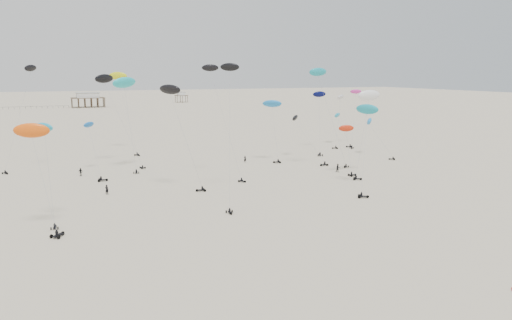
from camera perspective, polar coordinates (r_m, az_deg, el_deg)
name	(u,v)px	position (r m, az deg, el deg)	size (l,w,h in m)	color
ground_plane	(146,131)	(199.37, -12.50, 3.20)	(900.00, 900.00, 0.00)	beige
pavilion_main	(88,101)	(346.38, -18.64, 6.43)	(21.00, 13.00, 9.80)	brown
pavilion_small	(181,98)	(387.23, -8.53, 7.06)	(9.00, 7.00, 8.00)	brown
pier_fence	(0,108)	(346.79, -27.24, 5.27)	(80.20, 0.20, 1.50)	black
rig_0	(24,94)	(127.20, -24.96, 6.90)	(9.48, 6.31, 24.72)	black
rig_1	(47,155)	(80.43, -22.75, 0.52)	(3.34, 6.18, 15.66)	black
rig_2	(341,124)	(160.12, 9.67, 4.05)	(4.08, 10.89, 11.27)	black
rig_3	(230,107)	(88.69, -3.01, 6.06)	(7.28, 15.06, 26.23)	black
rig_4	(366,127)	(99.80, 12.49, 3.70)	(9.13, 11.62, 17.63)	black
rig_5	(319,112)	(147.77, 7.26, 5.51)	(10.06, 15.32, 20.91)	black
rig_6	(120,86)	(150.90, -15.23, 8.18)	(6.35, 16.38, 24.43)	black
rig_7	(94,148)	(117.41, -17.99, 1.37)	(3.95, 16.83, 17.02)	black
rig_8	(108,88)	(128.38, -16.57, 7.94)	(10.43, 12.75, 23.59)	black
rig_9	(273,115)	(127.23, 1.97, 5.21)	(5.38, 5.62, 16.19)	black
rig_10	(304,132)	(131.75, 5.51, 3.22)	(3.89, 17.70, 17.35)	black
rig_11	(348,145)	(113.70, 10.51, 1.74)	(3.72, 4.85, 11.27)	black
rig_12	(322,86)	(119.57, 7.55, 8.44)	(10.36, 4.43, 24.09)	black
rig_13	(176,109)	(96.14, -9.12, 5.78)	(8.35, 5.61, 20.86)	black
rig_14	(367,105)	(112.84, 12.62, 6.21)	(9.22, 6.34, 19.23)	black
rig_15	(125,88)	(119.30, -14.74, 7.93)	(7.34, 8.74, 22.17)	black
rig_16	(37,154)	(76.42, -23.70, 0.67)	(6.37, 6.62, 16.03)	black
rig_17	(373,127)	(141.61, 13.19, 3.74)	(4.12, 13.13, 12.66)	black
rig_18	(219,99)	(107.76, -4.24, 6.96)	(6.82, 10.84, 25.02)	black
rig_19	(339,107)	(157.82, 9.50, 5.96)	(8.61, 9.31, 16.71)	black
rig_20	(354,110)	(159.53, 11.19, 5.65)	(9.50, 11.23, 18.91)	black
spectator_0	(107,194)	(98.92, -16.66, -3.79)	(0.81, 0.56, 2.23)	black
spectator_1	(338,172)	(117.15, 9.34, -1.38)	(1.12, 0.65, 2.29)	black
spectator_2	(81,176)	(118.01, -19.39, -1.74)	(1.27, 0.69, 2.15)	black
spectator_3	(245,162)	(128.13, -1.26, -0.27)	(0.74, 0.51, 2.03)	black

